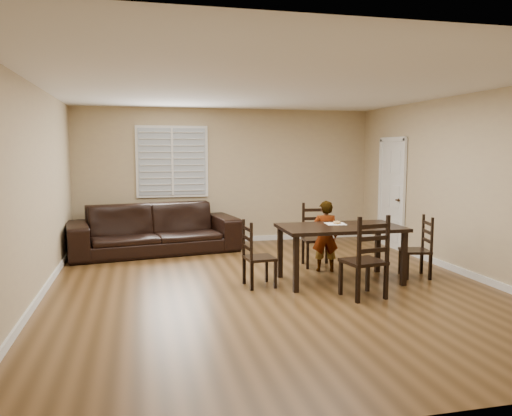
% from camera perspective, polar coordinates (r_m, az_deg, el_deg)
% --- Properties ---
extents(ground, '(7.00, 7.00, 0.00)m').
position_cam_1_polar(ground, '(6.96, 1.72, -8.99)').
color(ground, brown).
rests_on(ground, ground).
extents(room, '(6.04, 7.04, 2.72)m').
position_cam_1_polar(room, '(6.88, 1.68, 6.07)').
color(room, tan).
rests_on(room, ground).
extents(dining_table, '(1.73, 0.99, 0.80)m').
position_cam_1_polar(dining_table, '(7.19, 9.63, -2.71)').
color(dining_table, black).
rests_on(dining_table, ground).
extents(chair_near, '(0.51, 0.48, 1.02)m').
position_cam_1_polar(chair_near, '(8.24, 6.86, -3.28)').
color(chair_near, black).
rests_on(chair_near, ground).
extents(chair_far, '(0.55, 0.53, 1.07)m').
position_cam_1_polar(chair_far, '(6.42, 12.84, -6.00)').
color(chair_far, black).
rests_on(chair_far, ground).
extents(chair_left, '(0.42, 0.45, 0.92)m').
position_cam_1_polar(chair_left, '(6.86, -0.48, -5.62)').
color(chair_left, black).
rests_on(chair_left, ground).
extents(chair_right, '(0.46, 0.48, 0.92)m').
position_cam_1_polar(chair_right, '(7.80, 18.50, -4.50)').
color(chair_right, black).
rests_on(chair_right, ground).
extents(child, '(0.45, 0.35, 1.11)m').
position_cam_1_polar(child, '(7.79, 7.90, -3.20)').
color(child, gray).
rests_on(child, ground).
extents(napkin, '(0.31, 0.31, 0.00)m').
position_cam_1_polar(napkin, '(7.35, 9.08, -1.80)').
color(napkin, beige).
rests_on(napkin, dining_table).
extents(donut, '(0.11, 0.11, 0.04)m').
position_cam_1_polar(donut, '(7.36, 9.24, -1.61)').
color(donut, '#BD8744').
rests_on(donut, napkin).
extents(sofa, '(3.17, 1.67, 0.88)m').
position_cam_1_polar(sofa, '(9.31, -11.57, -2.36)').
color(sofa, black).
rests_on(sofa, ground).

